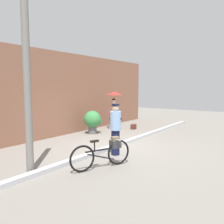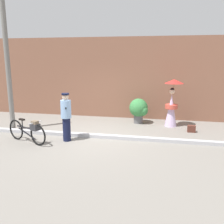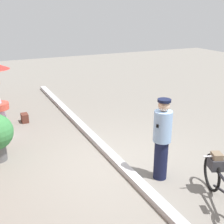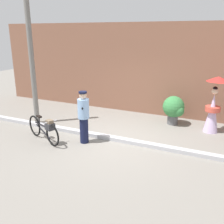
{
  "view_description": "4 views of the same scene",
  "coord_description": "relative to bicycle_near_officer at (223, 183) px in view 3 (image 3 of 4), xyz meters",
  "views": [
    {
      "loc": [
        -6.59,
        -4.66,
        2.12
      ],
      "look_at": [
        0.67,
        0.63,
        1.16
      ],
      "focal_mm": 37.56,
      "sensor_mm": 36.0,
      "label": 1
    },
    {
      "loc": [
        2.33,
        -7.99,
        2.73
      ],
      "look_at": [
        0.63,
        0.4,
        0.84
      ],
      "focal_mm": 39.81,
      "sensor_mm": 36.0,
      "label": 2
    },
    {
      "loc": [
        -4.83,
        2.48,
        3.12
      ],
      "look_at": [
        0.03,
        0.16,
        1.23
      ],
      "focal_mm": 47.08,
      "sensor_mm": 36.0,
      "label": 3
    },
    {
      "loc": [
        3.06,
        -6.71,
        3.25
      ],
      "look_at": [
        -0.13,
        0.23,
        0.84
      ],
      "focal_mm": 40.85,
      "sensor_mm": 36.0,
      "label": 4
    }
  ],
  "objects": [
    {
      "name": "sidewalk_curb",
      "position": [
        1.85,
        0.96,
        -0.36
      ],
      "size": [
        14.0,
        0.2,
        0.12
      ],
      "primitive_type": "cube",
      "color": "#B2B2B7",
      "rests_on": "ground_plane"
    },
    {
      "name": "bicycle_near_officer",
      "position": [
        0.0,
        0.0,
        0.0
      ],
      "size": [
        1.67,
        0.74,
        0.79
      ],
      "color": "black",
      "rests_on": "ground_plane"
    },
    {
      "name": "ground_plane",
      "position": [
        1.85,
        0.96,
        -0.42
      ],
      "size": [
        30.0,
        30.0,
        0.0
      ],
      "primitive_type": "plane",
      "color": "gray"
    },
    {
      "name": "person_officer",
      "position": [
        1.13,
        0.45,
        0.43
      ],
      "size": [
        0.34,
        0.37,
        1.6
      ],
      "color": "#141938",
      "rests_on": "ground_plane"
    },
    {
      "name": "backpack_on_pavement",
      "position": [
        5.32,
        2.29,
        -0.29
      ],
      "size": [
        0.29,
        0.19,
        0.25
      ],
      "color": "#592D23",
      "rests_on": "ground_plane"
    }
  ]
}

